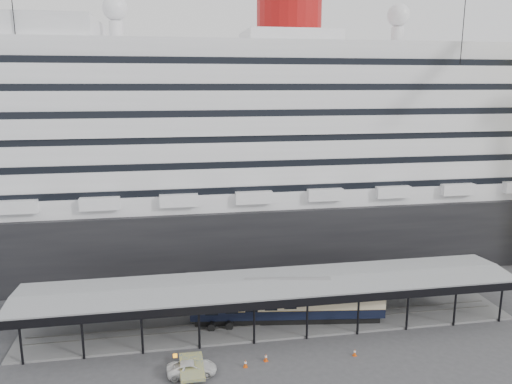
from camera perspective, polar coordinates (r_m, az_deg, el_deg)
ground at (r=55.13m, az=3.05°, el=-17.09°), size 200.00×200.00×0.00m
cruise_ship at (r=79.98m, az=-1.97°, el=6.08°), size 130.00×30.00×43.90m
platform_canopy at (r=58.38m, az=1.94°, el=-12.70°), size 56.00×9.18×5.30m
port_truck at (r=50.44m, az=-7.34°, el=-19.35°), size 4.70×2.18×1.30m
pullman_carriage at (r=58.62m, az=3.61°, el=-12.32°), size 22.26×5.82×21.68m
traffic_cone_left at (r=52.23m, az=1.14°, el=-18.37°), size 0.49×0.49×0.79m
traffic_cone_mid at (r=51.30m, az=-1.22°, el=-19.00°), size 0.44×0.44×0.78m
traffic_cone_right at (r=54.02m, az=11.22°, el=-17.54°), size 0.43×0.43×0.74m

